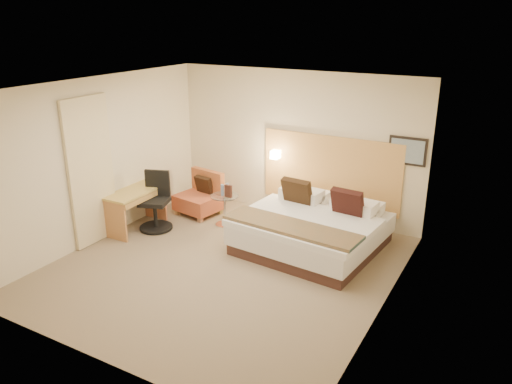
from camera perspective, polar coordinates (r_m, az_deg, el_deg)
The scene contains 20 objects.
floor at distance 7.68m, azimuth -3.66°, elevation -8.58°, with size 4.80×5.00×0.02m, color #7A6952.
ceiling at distance 6.82m, azimuth -4.16°, elevation 11.97°, with size 4.80×5.00×0.02m, color white.
wall_back at distance 9.25m, azimuth 4.61°, elevation 5.42°, with size 4.80×0.02×2.70m, color beige.
wall_front at distance 5.37m, azimuth -18.68°, elevation -6.45°, with size 4.80×0.02×2.70m, color beige.
wall_left at distance 8.64m, azimuth -17.47°, elevation 3.53°, with size 0.02×5.00×2.70m, color beige.
wall_right at distance 6.23m, azimuth 15.08°, elevation -2.40°, with size 0.02×5.00×2.70m, color beige.
headboard_panel at distance 9.07m, azimuth 8.45°, elevation 2.34°, with size 2.60×0.04×1.30m, color #BC8849.
art_frame at distance 8.57m, azimuth 16.93°, elevation 4.51°, with size 0.62×0.03×0.47m, color black.
art_canvas at distance 8.55m, azimuth 16.90°, elevation 4.48°, with size 0.54×0.01×0.39m, color gray.
lamp_arm at distance 9.37m, azimuth 2.39°, elevation 4.39°, with size 0.02×0.02×0.12m, color silver.
lamp_shade at distance 9.32m, azimuth 2.23°, elevation 4.30°, with size 0.15×0.15×0.15m, color #FAE8C3.
curtain at distance 8.48m, azimuth -18.35°, elevation 2.21°, with size 0.06×0.90×2.42m, color beige.
bottle_a at distance 8.90m, azimuth -3.85°, elevation 0.24°, with size 0.06×0.06×0.20m, color #7990BC.
bottle_b at distance 8.94m, azimuth -3.31°, elevation 0.35°, with size 0.06×0.06×0.20m, color #7A9DBE.
menu_folder at distance 8.80m, azimuth -3.18°, elevation 0.10°, with size 0.13×0.05×0.22m, color #3A1D17.
bed at distance 8.17m, azimuth 6.47°, elevation -4.17°, with size 2.27×2.23×1.03m.
lounge_chair at distance 9.57m, azimuth -6.36°, elevation -0.59°, with size 0.87×0.79×0.81m.
side_table at distance 8.99m, azimuth -3.58°, elevation -1.92°, with size 0.54×0.54×0.56m.
desk at distance 8.98m, azimuth -13.54°, elevation -0.74°, with size 0.56×1.17×0.72m.
desk_chair at distance 8.98m, azimuth -11.38°, elevation -1.57°, with size 0.74×0.74×1.02m.
Camera 1 is at (3.71, -5.65, 3.62)m, focal length 35.00 mm.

